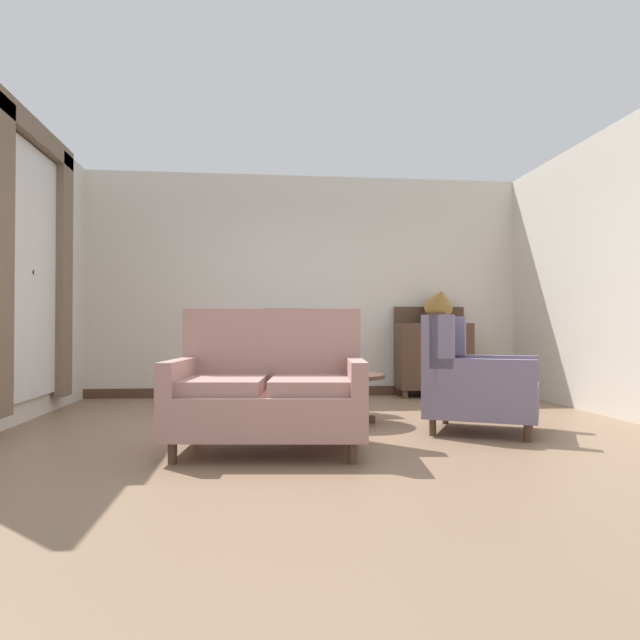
{
  "coord_description": "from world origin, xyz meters",
  "views": [
    {
      "loc": [
        -0.67,
        -5.02,
        0.87
      ],
      "look_at": [
        -0.08,
        0.33,
        0.96
      ],
      "focal_mm": 32.82,
      "sensor_mm": 36.0,
      "label": 1
    }
  ],
  "objects": [
    {
      "name": "ground",
      "position": [
        0.0,
        0.0,
        0.0
      ],
      "size": [
        8.04,
        8.04,
        0.0
      ],
      "primitive_type": "plane",
      "color": "#896B51"
    },
    {
      "name": "wall_back",
      "position": [
        0.0,
        2.69,
        1.45
      ],
      "size": [
        5.91,
        0.08,
        2.9
      ],
      "primitive_type": "cube",
      "color": "silver",
      "rests_on": "ground"
    },
    {
      "name": "wall_left",
      "position": [
        -2.87,
        0.81,
        1.45
      ],
      "size": [
        0.08,
        3.76,
        2.9
      ],
      "primitive_type": "cube",
      "color": "silver",
      "rests_on": "ground"
    },
    {
      "name": "wall_right",
      "position": [
        2.87,
        0.81,
        1.45
      ],
      "size": [
        0.08,
        3.76,
        2.9
      ],
      "primitive_type": "cube",
      "color": "silver",
      "rests_on": "ground"
    },
    {
      "name": "baseboard_back",
      "position": [
        0.0,
        2.63,
        0.06
      ],
      "size": [
        5.75,
        0.03,
        0.12
      ],
      "primitive_type": "cube",
      "color": "#4C3323",
      "rests_on": "ground"
    },
    {
      "name": "window_with_curtains",
      "position": [
        -2.78,
        0.8,
        1.58
      ],
      "size": [
        0.12,
        1.89,
        2.69
      ],
      "color": "silver"
    },
    {
      "name": "coffee_table",
      "position": [
        0.08,
        0.39,
        0.38
      ],
      "size": [
        0.9,
        0.9,
        0.46
      ],
      "color": "#4C3323",
      "rests_on": "ground"
    },
    {
      "name": "porcelain_vase",
      "position": [
        0.11,
        0.43,
        0.6
      ],
      "size": [
        0.18,
        0.18,
        0.32
      ],
      "color": "brown",
      "rests_on": "coffee_table"
    },
    {
      "name": "settee",
      "position": [
        -0.58,
        -0.75,
        0.41
      ],
      "size": [
        1.46,
        1.05,
        1.03
      ],
      "rotation": [
        0.0,
        0.0,
        -0.11
      ],
      "color": "tan",
      "rests_on": "ground"
    },
    {
      "name": "armchair_far_left",
      "position": [
        -0.22,
        1.42,
        0.45
      ],
      "size": [
        0.96,
        1.01,
        1.09
      ],
      "rotation": [
        0.0,
        0.0,
        3.3
      ],
      "color": "slate",
      "rests_on": "ground"
    },
    {
      "name": "armchair_foreground_right",
      "position": [
        1.17,
        -0.18,
        0.42
      ],
      "size": [
        1.17,
        1.13,
        0.99
      ],
      "rotation": [
        0.0,
        0.0,
        7.38
      ],
      "color": "slate",
      "rests_on": "ground"
    },
    {
      "name": "sideboard",
      "position": [
        1.63,
        2.39,
        0.54
      ],
      "size": [
        0.95,
        0.43,
        1.17
      ],
      "color": "#4C3323",
      "rests_on": "ground"
    },
    {
      "name": "gramophone",
      "position": [
        1.68,
        2.3,
        1.23
      ],
      "size": [
        0.44,
        0.54,
        0.56
      ],
      "color": "#4C3323",
      "rests_on": "sideboard"
    }
  ]
}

